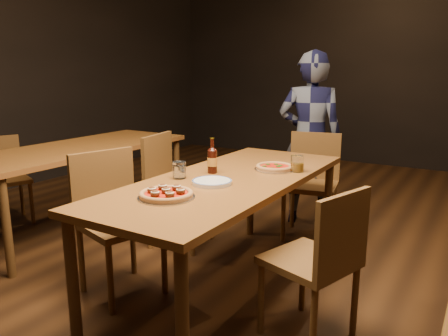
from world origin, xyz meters
The scene contains 15 objects.
ground centered at (0.00, 0.00, 0.00)m, with size 9.00×9.00×0.00m, color black.
table_main centered at (0.00, 0.00, 0.68)m, with size 0.80×2.00×0.75m.
table_left centered at (-1.70, 0.30, 0.68)m, with size 0.80×2.00×0.75m.
chair_main_nw centered at (-0.55, -0.39, 0.47)m, with size 0.44×0.44×0.94m, color brown, non-canonical shape.
chair_main_sw centered at (-0.72, 0.45, 0.47)m, with size 0.44×0.44×0.94m, color brown, non-canonical shape.
chair_main_e centered at (0.62, -0.21, 0.44)m, with size 0.41×0.41×0.87m, color brown, non-canonical shape.
chair_end centered at (0.11, 1.15, 0.46)m, with size 0.43×0.43×0.91m, color brown, non-canonical shape.
chair_nbr_left centered at (-2.40, 0.02, 0.42)m, with size 0.39×0.39×0.83m, color brown, non-canonical shape.
pizza_meatball centered at (-0.05, -0.54, 0.77)m, with size 0.30×0.30×0.05m.
pizza_margherita centered at (0.15, 0.35, 0.77)m, with size 0.27×0.27×0.03m.
plate_stack centered at (0.00, -0.18, 0.76)m, with size 0.23×0.23×0.02m, color white.
beer_bottle centered at (-0.15, 0.05, 0.83)m, with size 0.06×0.06×0.22m.
water_glass centered at (-0.25, -0.17, 0.80)m, with size 0.08×0.08×0.10m, color white.
amber_glass centered at (0.30, 0.38, 0.80)m, with size 0.08×0.08×0.11m, color #A96E13.
diner centered at (-0.03, 1.48, 0.79)m, with size 0.57×0.38×1.57m, color black.
Camera 1 is at (1.34, -2.25, 1.40)m, focal length 35.00 mm.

